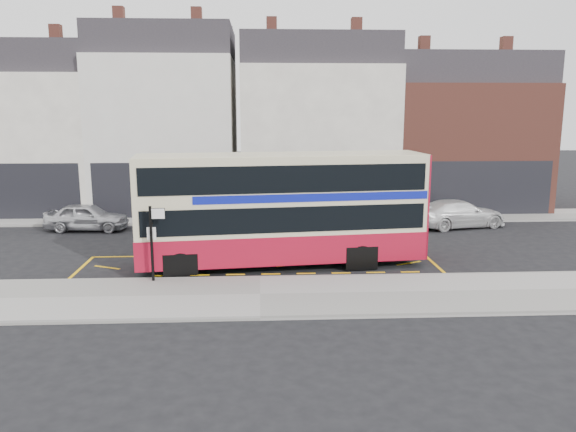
{
  "coord_description": "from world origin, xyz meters",
  "views": [
    {
      "loc": [
        0.02,
        -19.95,
        6.19
      ],
      "look_at": [
        1.14,
        2.0,
        1.91
      ],
      "focal_mm": 35.0,
      "sensor_mm": 36.0,
      "label": 1
    }
  ],
  "objects": [
    {
      "name": "ground",
      "position": [
        0.0,
        0.0,
        0.0
      ],
      "size": [
        120.0,
        120.0,
        0.0
      ],
      "primitive_type": "plane",
      "color": "black",
      "rests_on": "ground"
    },
    {
      "name": "far_pavement",
      "position": [
        0.0,
        11.0,
        0.07
      ],
      "size": [
        50.0,
        3.0,
        0.15
      ],
      "primitive_type": "cube",
      "color": "#9C9894",
      "rests_on": "ground"
    },
    {
      "name": "street_tree_right",
      "position": [
        3.98,
        12.44,
        3.58
      ],
      "size": [
        2.43,
        2.43,
        5.25
      ],
      "color": "black",
      "rests_on": "ground"
    },
    {
      "name": "double_decker_bus",
      "position": [
        0.91,
        1.52,
        2.33
      ],
      "size": [
        11.29,
        3.75,
        4.43
      ],
      "rotation": [
        0.0,
        0.0,
        0.11
      ],
      "color": "beige",
      "rests_on": "ground"
    },
    {
      "name": "road_markings",
      "position": [
        0.0,
        1.6,
        0.01
      ],
      "size": [
        14.0,
        3.4,
        0.01
      ],
      "primitive_type": null,
      "color": "yellow",
      "rests_on": "ground"
    },
    {
      "name": "car_silver",
      "position": [
        -8.78,
        8.51,
        0.7
      ],
      "size": [
        4.19,
        1.89,
        1.4
      ],
      "primitive_type": "imported",
      "rotation": [
        0.0,
        0.0,
        1.51
      ],
      "color": "silver",
      "rests_on": "ground"
    },
    {
      "name": "bus_stop_post",
      "position": [
        -3.72,
        -0.65,
        1.78
      ],
      "size": [
        0.67,
        0.12,
        2.68
      ],
      "rotation": [
        0.0,
        0.0,
        0.02
      ],
      "color": "black",
      "rests_on": "pavement"
    },
    {
      "name": "terrace_far_left",
      "position": [
        -13.5,
        14.99,
        4.82
      ],
      "size": [
        8.0,
        8.01,
        10.8
      ],
      "color": "white",
      "rests_on": "ground"
    },
    {
      "name": "car_white",
      "position": [
        10.41,
        8.33,
        0.72
      ],
      "size": [
        5.27,
        3.13,
        1.43
      ],
      "primitive_type": "imported",
      "rotation": [
        0.0,
        0.0,
        1.81
      ],
      "color": "silver",
      "rests_on": "ground"
    },
    {
      "name": "kerb",
      "position": [
        0.0,
        -0.38,
        0.07
      ],
      "size": [
        40.0,
        0.15,
        0.15
      ],
      "primitive_type": "cube",
      "color": "gray",
      "rests_on": "ground"
    },
    {
      "name": "pavement",
      "position": [
        0.0,
        -2.3,
        0.07
      ],
      "size": [
        40.0,
        4.0,
        0.15
      ],
      "primitive_type": "cube",
      "color": "#9C9894",
      "rests_on": "ground"
    },
    {
      "name": "terrace_green_shop",
      "position": [
        3.5,
        14.99,
        5.07
      ],
      "size": [
        9.0,
        8.01,
        11.3
      ],
      "color": "white",
      "rests_on": "ground"
    },
    {
      "name": "terrace_right",
      "position": [
        12.5,
        14.99,
        4.57
      ],
      "size": [
        9.0,
        8.01,
        10.3
      ],
      "color": "brown",
      "rests_on": "ground"
    },
    {
      "name": "car_grey",
      "position": [
        -1.56,
        8.91,
        0.67
      ],
      "size": [
        4.21,
        1.92,
        1.34
      ],
      "primitive_type": "imported",
      "rotation": [
        0.0,
        0.0,
        1.44
      ],
      "color": "#43464B",
      "rests_on": "ground"
    },
    {
      "name": "terrace_left",
      "position": [
        -5.5,
        14.99,
        5.32
      ],
      "size": [
        8.0,
        8.01,
        11.8
      ],
      "color": "silver",
      "rests_on": "ground"
    }
  ]
}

